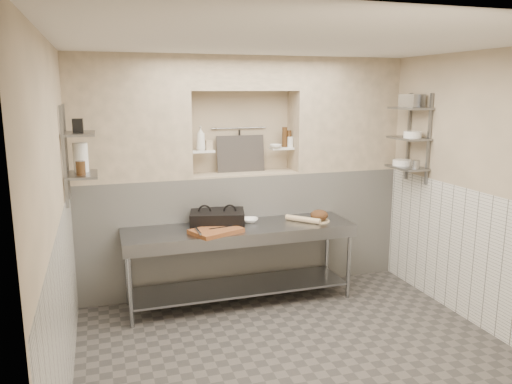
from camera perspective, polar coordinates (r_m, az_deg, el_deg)
name	(u,v)px	position (r m, az deg, el deg)	size (l,w,h in m)	color
floor	(295,353)	(5.01, 4.44, -17.88)	(4.00, 3.90, 0.10)	#4C4743
ceiling	(300,36)	(4.38, 5.06, 17.30)	(4.00, 3.90, 0.10)	silver
wall_left	(51,223)	(4.17, -22.36, -3.32)	(0.10, 3.90, 2.80)	#C6AF8D
wall_right	(484,191)	(5.57, 24.64, 0.07)	(0.10, 3.90, 2.80)	#C6AF8D
wall_back	(238,171)	(6.34, -2.12, 2.40)	(4.00, 0.10, 2.80)	#C6AF8D
wall_front	(443,288)	(2.81, 20.57, -10.24)	(4.00, 0.10, 2.80)	#C6AF8D
backwall_lower	(243,229)	(6.25, -1.46, -4.29)	(4.00, 0.40, 1.40)	silver
alcove_sill	(243,173)	(6.10, -1.49, 2.14)	(1.30, 0.40, 0.02)	#C6AF8D
backwall_pillar_left	(129,118)	(5.80, -14.34, 8.16)	(1.35, 0.40, 1.40)	#C6AF8D
backwall_pillar_right	(343,115)	(6.51, 9.87, 8.69)	(1.35, 0.40, 1.40)	#C6AF8D
backwall_header	(242,73)	(6.02, -1.56, 13.39)	(1.30, 0.40, 0.40)	#C6AF8D
wainscot_left	(66,307)	(4.39, -20.85, -12.14)	(0.02, 3.90, 1.40)	silver
wainscot_right	(473,257)	(5.70, 23.60, -6.87)	(0.02, 3.90, 1.40)	silver
alcove_shelf_left	(202,151)	(5.94, -6.16, 4.65)	(0.28, 0.16, 0.03)	white
alcove_shelf_right	(282,148)	(6.21, 2.94, 5.01)	(0.28, 0.16, 0.03)	white
utensil_rail	(239,128)	(6.20, -1.96, 7.32)	(0.02, 0.02, 0.70)	gray
hanging_steel	(239,142)	(6.19, -1.90, 5.74)	(0.02, 0.02, 0.30)	black
splash_panel	(241,154)	(6.16, -1.76, 4.40)	(0.60, 0.02, 0.45)	#383330
shelf_rail_left_a	(66,152)	(5.33, -20.86, 4.25)	(0.03, 0.03, 0.95)	slate
shelf_rail_left_b	(64,158)	(4.93, -21.10, 3.70)	(0.03, 0.03, 0.95)	slate
wall_shelf_left_lower	(82,175)	(5.15, -19.32, 1.87)	(0.30, 0.50, 0.03)	slate
wall_shelf_left_upper	(79,134)	(5.10, -19.62, 6.31)	(0.30, 0.50, 0.03)	slate
shelf_rail_right_a	(408,136)	(6.44, 17.03, 6.09)	(0.03, 0.03, 1.05)	slate
shelf_rail_right_b	(429,139)	(6.11, 19.15, 5.69)	(0.03, 0.03, 1.05)	slate
wall_shelf_right_lower	(407,168)	(6.24, 16.85, 2.70)	(0.30, 0.50, 0.03)	slate
wall_shelf_right_mid	(409,138)	(6.20, 17.04, 5.89)	(0.30, 0.50, 0.03)	slate
wall_shelf_right_upper	(410,108)	(6.17, 17.24, 9.12)	(0.30, 0.50, 0.03)	slate
prep_table	(240,249)	(5.70, -1.85, -6.50)	(2.60, 0.70, 0.90)	gray
panini_press	(217,218)	(5.69, -4.44, -2.99)	(0.69, 0.57, 0.16)	black
cutting_board	(216,231)	(5.39, -4.58, -4.45)	(0.51, 0.36, 0.05)	brown
knife_blade	(221,228)	(5.43, -4.03, -4.08)	(0.27, 0.03, 0.01)	gray
tongs	(198,231)	(5.29, -6.63, -4.43)	(0.02, 0.02, 0.27)	gray
mixing_bowl	(250,220)	(5.81, -0.71, -3.25)	(0.19, 0.19, 0.05)	white
rolling_pin	(303,219)	(5.84, 5.39, -3.13)	(0.07, 0.07, 0.43)	tan
bread_board	(319,221)	(5.89, 7.22, -3.29)	(0.25, 0.25, 0.01)	tan
bread_loaf	(319,215)	(5.88, 7.24, -2.63)	(0.21, 0.21, 0.12)	#4C2D19
bottle_soap	(201,138)	(5.90, -6.34, 6.11)	(0.11, 0.11, 0.28)	white
jar_alcove	(209,145)	(5.95, -5.41, 5.35)	(0.08, 0.08, 0.11)	#C6AF8D
bowl_alcove	(276,146)	(6.13, 2.25, 5.25)	(0.15, 0.15, 0.05)	white
condiment_a	(289,139)	(6.26, 3.78, 6.11)	(0.06, 0.06, 0.21)	#3F2712
condiment_b	(285,137)	(6.23, 3.29, 6.29)	(0.06, 0.06, 0.25)	#3F2712
condiment_c	(290,142)	(6.23, 3.95, 5.72)	(0.07, 0.07, 0.13)	white
jug_left	(81,157)	(5.24, -19.40, 3.75)	(0.14, 0.14, 0.29)	white
jar_left	(81,168)	(5.05, -19.40, 2.59)	(0.09, 0.09, 0.13)	#3F2712
box_left_upper	(78,126)	(5.05, -19.69, 7.15)	(0.09, 0.09, 0.13)	black
bowl_right	(402,163)	(6.32, 16.34, 3.25)	(0.22, 0.22, 0.07)	white
canister_right	(416,164)	(6.09, 17.78, 3.02)	(0.10, 0.10, 0.10)	gray
bowl_right_mid	(413,135)	(6.13, 17.46, 6.29)	(0.21, 0.21, 0.08)	white
basket_right	(412,101)	(6.16, 17.38, 9.93)	(0.19, 0.24, 0.15)	gray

